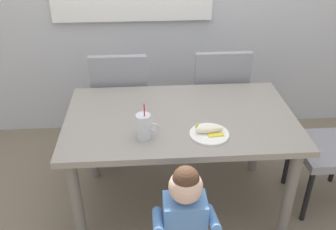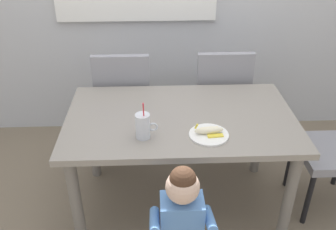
{
  "view_description": "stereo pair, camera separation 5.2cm",
  "coord_description": "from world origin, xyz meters",
  "px_view_note": "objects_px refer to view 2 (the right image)",
  "views": [
    {
      "loc": [
        -0.21,
        -1.98,
        1.93
      ],
      "look_at": [
        -0.08,
        -0.09,
        0.81
      ],
      "focal_mm": 39.2,
      "sensor_mm": 36.0,
      "label": 1
    },
    {
      "loc": [
        -0.16,
        -1.98,
        1.93
      ],
      "look_at": [
        -0.08,
        -0.09,
        0.81
      ],
      "focal_mm": 39.2,
      "sensor_mm": 36.0,
      "label": 2
    }
  ],
  "objects_px": {
    "milk_cup": "(143,127)",
    "peeled_banana": "(209,130)",
    "dining_chair_right": "(220,97)",
    "snack_plate": "(209,135)",
    "dining_chair_left": "(124,100)",
    "dining_table": "(180,129)",
    "toddler_standing": "(182,216)"
  },
  "relations": [
    {
      "from": "milk_cup",
      "to": "peeled_banana",
      "type": "xyz_separation_m",
      "value": [
        0.38,
        0.01,
        -0.04
      ]
    },
    {
      "from": "dining_chair_right",
      "to": "milk_cup",
      "type": "bearing_deg",
      "value": 54.94
    },
    {
      "from": "snack_plate",
      "to": "dining_chair_left",
      "type": "bearing_deg",
      "value": 123.36
    },
    {
      "from": "dining_table",
      "to": "toddler_standing",
      "type": "relative_size",
      "value": 1.72
    },
    {
      "from": "dining_chair_left",
      "to": "dining_chair_right",
      "type": "height_order",
      "value": "same"
    },
    {
      "from": "dining_chair_left",
      "to": "peeled_banana",
      "type": "xyz_separation_m",
      "value": [
        0.56,
        -0.83,
        0.23
      ]
    },
    {
      "from": "milk_cup",
      "to": "peeled_banana",
      "type": "relative_size",
      "value": 1.42
    },
    {
      "from": "dining_chair_left",
      "to": "peeled_banana",
      "type": "bearing_deg",
      "value": 123.72
    },
    {
      "from": "dining_chair_right",
      "to": "milk_cup",
      "type": "distance_m",
      "value": 1.08
    },
    {
      "from": "dining_chair_left",
      "to": "dining_chair_right",
      "type": "relative_size",
      "value": 1.0
    },
    {
      "from": "toddler_standing",
      "to": "milk_cup",
      "type": "relative_size",
      "value": 3.39
    },
    {
      "from": "snack_plate",
      "to": "peeled_banana",
      "type": "height_order",
      "value": "peeled_banana"
    },
    {
      "from": "snack_plate",
      "to": "peeled_banana",
      "type": "distance_m",
      "value": 0.03
    },
    {
      "from": "dining_chair_left",
      "to": "snack_plate",
      "type": "distance_m",
      "value": 1.03
    },
    {
      "from": "dining_chair_left",
      "to": "milk_cup",
      "type": "relative_size",
      "value": 3.89
    },
    {
      "from": "dining_table",
      "to": "peeled_banana",
      "type": "height_order",
      "value": "peeled_banana"
    },
    {
      "from": "toddler_standing",
      "to": "peeled_banana",
      "type": "distance_m",
      "value": 0.52
    },
    {
      "from": "toddler_standing",
      "to": "milk_cup",
      "type": "xyz_separation_m",
      "value": [
        -0.2,
        0.41,
        0.29
      ]
    },
    {
      "from": "dining_chair_right",
      "to": "toddler_standing",
      "type": "bearing_deg",
      "value": 72.27
    },
    {
      "from": "dining_chair_left",
      "to": "milk_cup",
      "type": "distance_m",
      "value": 0.9
    },
    {
      "from": "peeled_banana",
      "to": "toddler_standing",
      "type": "bearing_deg",
      "value": -114.01
    },
    {
      "from": "dining_table",
      "to": "dining_chair_left",
      "type": "height_order",
      "value": "dining_chair_left"
    },
    {
      "from": "milk_cup",
      "to": "toddler_standing",
      "type": "bearing_deg",
      "value": -64.45
    },
    {
      "from": "dining_chair_right",
      "to": "snack_plate",
      "type": "relative_size",
      "value": 4.17
    },
    {
      "from": "dining_chair_right",
      "to": "peeled_banana",
      "type": "bearing_deg",
      "value": 75.53
    },
    {
      "from": "dining_chair_right",
      "to": "snack_plate",
      "type": "xyz_separation_m",
      "value": [
        -0.22,
        -0.85,
        0.21
      ]
    },
    {
      "from": "dining_chair_left",
      "to": "snack_plate",
      "type": "bearing_deg",
      "value": 123.36
    },
    {
      "from": "dining_table",
      "to": "toddler_standing",
      "type": "xyz_separation_m",
      "value": [
        -0.04,
        -0.64,
        -0.12
      ]
    },
    {
      "from": "milk_cup",
      "to": "peeled_banana",
      "type": "bearing_deg",
      "value": 1.0
    },
    {
      "from": "dining_chair_right",
      "to": "snack_plate",
      "type": "distance_m",
      "value": 0.91
    },
    {
      "from": "dining_chair_right",
      "to": "dining_table",
      "type": "bearing_deg",
      "value": 59.5
    },
    {
      "from": "dining_table",
      "to": "toddler_standing",
      "type": "distance_m",
      "value": 0.65
    }
  ]
}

